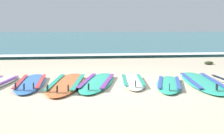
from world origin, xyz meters
TOP-DOWN VIEW (x-y plane):
  - ground_plane at (0.00, 0.00)m, footprint 80.00×80.00m
  - sea at (0.00, 35.18)m, footprint 80.00×60.00m
  - wave_foam_strip at (0.00, 5.63)m, footprint 80.00×0.89m
  - surfboard_1 at (-1.49, 0.34)m, footprint 0.57×2.24m
  - surfboard_2 at (-0.76, 0.19)m, footprint 0.98×2.62m
  - surfboard_3 at (-0.14, 0.25)m, footprint 1.16×2.47m
  - surfboard_4 at (0.59, 0.23)m, footprint 0.71×1.95m
  - surfboard_5 at (1.25, -0.14)m, footprint 1.04×1.99m
  - surfboard_6 at (1.99, 0.01)m, footprint 1.06×2.66m
  - seaweed_clump_near_shoreline at (3.55, 2.99)m, footprint 0.29×0.23m

SIDE VIEW (x-z plane):
  - ground_plane at x=0.00m, z-range 0.00..0.00m
  - surfboard_6 at x=1.99m, z-range -0.05..0.13m
  - surfboard_3 at x=-0.14m, z-range -0.05..0.13m
  - surfboard_5 at x=1.25m, z-range -0.05..0.13m
  - surfboard_4 at x=0.59m, z-range -0.05..0.13m
  - surfboard_2 at x=-0.76m, z-range -0.05..0.13m
  - surfboard_1 at x=-1.49m, z-range -0.05..0.13m
  - sea at x=0.00m, z-range 0.00..0.10m
  - seaweed_clump_near_shoreline at x=3.55m, z-range 0.00..0.10m
  - wave_foam_strip at x=0.00m, z-range 0.00..0.11m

